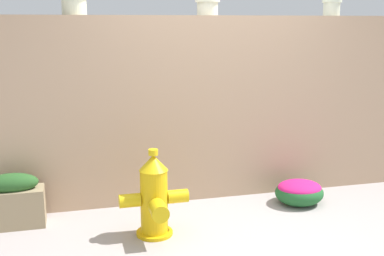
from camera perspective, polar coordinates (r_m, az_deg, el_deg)
The scene contains 5 objects.
ground_plane at distance 4.50m, azimuth 5.37°, elevation -11.64°, with size 24.00×24.00×0.00m, color #A29996.
stone_wall at distance 5.12m, azimuth 1.88°, elevation 2.44°, with size 6.08×0.37×1.89m, color tan.
fire_hydrant at distance 4.23m, azimuth -4.45°, elevation -8.23°, with size 0.60×0.48×0.77m.
flower_bush_left at distance 5.12m, azimuth 12.51°, elevation -7.27°, with size 0.50×0.45×0.25m.
planter_box at distance 4.72m, azimuth -20.31°, elevation -8.09°, with size 0.55×0.25×0.50m.
Camera 1 is at (-1.43, -3.86, 1.83)m, focal length 45.35 mm.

